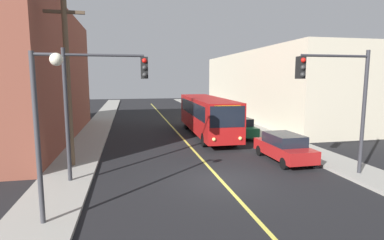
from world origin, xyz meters
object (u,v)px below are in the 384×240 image
(city_bus, at_px, (207,114))
(parked_car_red, at_px, (284,147))
(traffic_signal_left_corner, at_px, (101,90))
(traffic_signal_right_corner, at_px, (337,89))
(utility_pole_near, at_px, (67,67))
(street_lamp_left, at_px, (43,113))
(fire_hydrant, at_px, (295,141))
(parked_car_green, at_px, (239,127))

(city_bus, distance_m, parked_car_red, 9.08)
(parked_car_red, bearing_deg, traffic_signal_left_corner, -171.64)
(parked_car_red, distance_m, traffic_signal_right_corner, 4.83)
(parked_car_red, height_order, utility_pole_near, utility_pole_near)
(traffic_signal_right_corner, height_order, street_lamp_left, traffic_signal_right_corner)
(city_bus, xyz_separation_m, street_lamp_left, (-9.03, -14.38, 1.92))
(parked_car_red, height_order, traffic_signal_left_corner, traffic_signal_left_corner)
(parked_car_red, xyz_separation_m, utility_pole_near, (-11.89, 1.13, 4.55))
(city_bus, relative_size, traffic_signal_right_corner, 2.04)
(fire_hydrant, bearing_deg, traffic_signal_right_corner, -103.78)
(parked_car_green, relative_size, utility_pole_near, 0.47)
(city_bus, height_order, fire_hydrant, city_bus)
(traffic_signal_left_corner, height_order, traffic_signal_right_corner, same)
(fire_hydrant, bearing_deg, utility_pole_near, -174.06)
(utility_pole_near, distance_m, fire_hydrant, 15.01)
(city_bus, xyz_separation_m, traffic_signal_left_corner, (-7.61, -10.17, 2.49))
(city_bus, relative_size, traffic_signal_left_corner, 2.04)
(parked_car_red, bearing_deg, parked_car_green, 89.74)
(street_lamp_left, bearing_deg, parked_car_red, 26.41)
(traffic_signal_left_corner, height_order, street_lamp_left, traffic_signal_left_corner)
(parked_car_red, height_order, traffic_signal_right_corner, traffic_signal_right_corner)
(traffic_signal_left_corner, distance_m, street_lamp_left, 4.47)
(parked_car_green, distance_m, street_lamp_left, 17.71)
(traffic_signal_right_corner, bearing_deg, utility_pole_near, 160.91)
(street_lamp_left, height_order, fire_hydrant, street_lamp_left)
(traffic_signal_right_corner, xyz_separation_m, fire_hydrant, (1.44, 5.87, -3.72))
(utility_pole_near, height_order, traffic_signal_left_corner, utility_pole_near)
(street_lamp_left, distance_m, fire_hydrant, 16.30)
(utility_pole_near, height_order, fire_hydrant, utility_pole_near)
(parked_car_red, distance_m, utility_pole_near, 12.78)
(parked_car_green, bearing_deg, street_lamp_left, -131.03)
(parked_car_green, bearing_deg, parked_car_red, -90.26)
(traffic_signal_right_corner, bearing_deg, city_bus, 105.02)
(traffic_signal_right_corner, height_order, fire_hydrant, traffic_signal_right_corner)
(traffic_signal_right_corner, bearing_deg, parked_car_red, 103.84)
(city_bus, bearing_deg, traffic_signal_left_corner, -126.80)
(parked_car_red, relative_size, parked_car_green, 1.00)
(street_lamp_left, bearing_deg, traffic_signal_right_corner, 11.14)
(utility_pole_near, bearing_deg, city_bus, 38.61)
(fire_hydrant, bearing_deg, parked_car_green, 114.28)
(parked_car_green, bearing_deg, traffic_signal_right_corner, -85.90)
(parked_car_green, xyz_separation_m, traffic_signal_left_corner, (-10.05, -8.97, 3.46))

